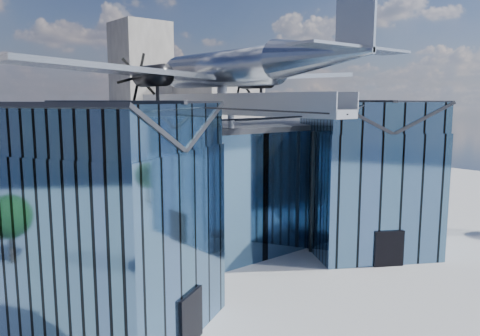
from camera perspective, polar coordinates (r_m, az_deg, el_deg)
ground_plane at (r=32.62m, az=2.29°, el=-13.02°), size 120.00×120.00×0.00m
museum at (r=35.51m, az=-3.92°, el=-1.96°), size 32.88×24.50×17.60m
bg_towers at (r=76.31m, az=-23.02°, el=6.29°), size 77.00×24.50×26.00m
tree_side_e at (r=53.75m, az=19.75°, el=-1.06°), size 4.34×4.34×5.24m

